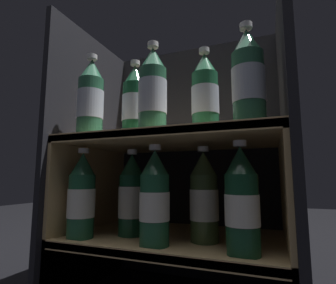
% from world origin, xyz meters
% --- Properties ---
extents(fridge_back_wall, '(0.67, 0.02, 0.88)m').
position_xyz_m(fridge_back_wall, '(0.00, 0.41, 0.44)').
color(fridge_back_wall, black).
rests_on(fridge_back_wall, ground_plane).
extents(fridge_side_left, '(0.02, 0.44, 0.88)m').
position_xyz_m(fridge_side_left, '(-0.33, 0.20, 0.44)').
color(fridge_side_left, black).
rests_on(fridge_side_left, ground_plane).
extents(fridge_side_right, '(0.02, 0.44, 0.88)m').
position_xyz_m(fridge_side_right, '(0.33, 0.20, 0.44)').
color(fridge_side_right, black).
rests_on(fridge_side_right, ground_plane).
extents(shelf_lower, '(0.63, 0.40, 0.19)m').
position_xyz_m(shelf_lower, '(0.00, 0.19, 0.16)').
color(shelf_lower, tan).
rests_on(shelf_lower, ground_plane).
extents(shelf_upper, '(0.63, 0.40, 0.49)m').
position_xyz_m(shelf_upper, '(0.00, 0.19, 0.36)').
color(shelf_upper, tan).
rests_on(shelf_upper, ground_plane).
extents(bottle_upper_front_0, '(0.08, 0.08, 0.26)m').
position_xyz_m(bottle_upper_front_0, '(-0.23, 0.06, 0.60)').
color(bottle_upper_front_0, '#285B42').
rests_on(bottle_upper_front_0, shelf_upper).
extents(bottle_upper_front_1, '(0.08, 0.08, 0.26)m').
position_xyz_m(bottle_upper_front_1, '(-0.02, 0.06, 0.60)').
color(bottle_upper_front_1, '#285B42').
rests_on(bottle_upper_front_1, shelf_upper).
extents(bottle_upper_front_2, '(0.08, 0.08, 0.26)m').
position_xyz_m(bottle_upper_front_2, '(0.24, 0.06, 0.60)').
color(bottle_upper_front_2, '#285B42').
rests_on(bottle_upper_front_2, shelf_upper).
extents(bottle_upper_back_0, '(0.08, 0.08, 0.26)m').
position_xyz_m(bottle_upper_back_0, '(-0.12, 0.15, 0.60)').
color(bottle_upper_back_0, '#144228').
rests_on(bottle_upper_back_0, shelf_upper).
extents(bottle_upper_back_1, '(0.08, 0.08, 0.26)m').
position_xyz_m(bottle_upper_back_1, '(0.11, 0.15, 0.60)').
color(bottle_upper_back_1, '#1E5638').
rests_on(bottle_upper_back_1, shelf_upper).
extents(bottle_lower_front_0, '(0.08, 0.08, 0.26)m').
position_xyz_m(bottle_lower_front_0, '(-0.24, 0.06, 0.30)').
color(bottle_lower_front_0, '#1E5638').
rests_on(bottle_lower_front_0, shelf_lower).
extents(bottle_lower_front_1, '(0.08, 0.08, 0.26)m').
position_xyz_m(bottle_lower_front_1, '(-0.01, 0.06, 0.30)').
color(bottle_lower_front_1, '#1E5638').
rests_on(bottle_lower_front_1, shelf_lower).
extents(bottle_lower_front_2, '(0.08, 0.08, 0.26)m').
position_xyz_m(bottle_lower_front_2, '(0.21, 0.06, 0.30)').
color(bottle_lower_front_2, '#144228').
rests_on(bottle_lower_front_2, shelf_lower).
extents(bottle_lower_back_0, '(0.08, 0.08, 0.26)m').
position_xyz_m(bottle_lower_back_0, '(-0.13, 0.15, 0.30)').
color(bottle_lower_back_0, '#144228').
rests_on(bottle_lower_back_0, shelf_lower).
extents(bottle_lower_back_1, '(0.08, 0.08, 0.26)m').
position_xyz_m(bottle_lower_back_1, '(0.10, 0.15, 0.30)').
color(bottle_lower_back_1, '#384C28').
rests_on(bottle_lower_back_1, shelf_lower).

